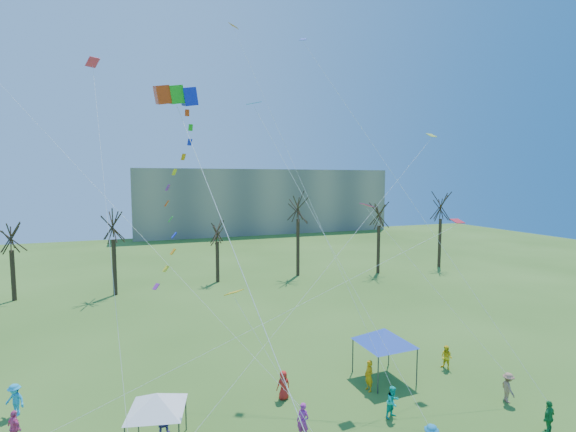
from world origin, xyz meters
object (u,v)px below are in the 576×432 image
object	(u,v)px
distant_building	(264,201)
big_box_kite	(182,200)
canopy_tent_white	(157,401)
canopy_tent_blue	(384,336)

from	to	relation	value
distant_building	big_box_kite	xyz separation A→B (m)	(-26.63, -74.98, 4.21)
canopy_tent_white	canopy_tent_blue	bearing A→B (deg)	8.02
big_box_kite	canopy_tent_white	xyz separation A→B (m)	(-1.34, 0.15, -9.44)
big_box_kite	canopy_tent_blue	size ratio (longest dim) A/B	4.38
big_box_kite	canopy_tent_white	bearing A→B (deg)	173.65
distant_building	big_box_kite	bearing A→B (deg)	-109.55
canopy_tent_white	canopy_tent_blue	xyz separation A→B (m)	(13.79, 1.94, 0.52)
distant_building	big_box_kite	world-z (taller)	big_box_kite
canopy_tent_blue	big_box_kite	bearing A→B (deg)	-170.46
distant_building	canopy_tent_blue	size ratio (longest dim) A/B	13.70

